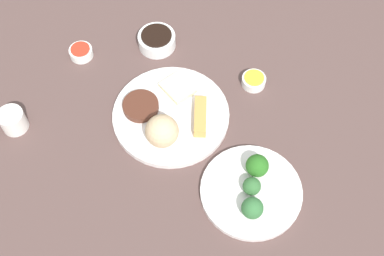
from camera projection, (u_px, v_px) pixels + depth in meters
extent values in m
cube|color=brown|center=(165.00, 111.00, 1.25)|extent=(2.20, 2.20, 0.02)
cylinder|color=white|center=(171.00, 115.00, 1.22)|extent=(0.28, 0.28, 0.02)
sphere|color=#D1AE83|center=(162.00, 131.00, 1.14)|extent=(0.08, 0.08, 0.08)
cube|color=#D19247|center=(200.00, 116.00, 1.19)|extent=(0.10, 0.08, 0.03)
cube|color=beige|center=(177.00, 88.00, 1.24)|extent=(0.08, 0.07, 0.01)
cylinder|color=#4E271B|center=(141.00, 106.00, 1.21)|extent=(0.09, 0.09, 0.02)
cylinder|color=white|center=(251.00, 191.00, 1.12)|extent=(0.23, 0.23, 0.01)
sphere|color=#28651E|center=(257.00, 166.00, 1.11)|extent=(0.05, 0.05, 0.05)
sphere|color=#316432|center=(252.00, 186.00, 1.09)|extent=(0.04, 0.04, 0.04)
sphere|color=#326836|center=(252.00, 208.00, 1.06)|extent=(0.05, 0.05, 0.05)
cylinder|color=white|center=(157.00, 41.00, 1.33)|extent=(0.10, 0.10, 0.04)
cylinder|color=black|center=(156.00, 35.00, 1.31)|extent=(0.08, 0.08, 0.00)
cylinder|color=white|center=(81.00, 52.00, 1.31)|extent=(0.06, 0.06, 0.02)
cylinder|color=red|center=(80.00, 49.00, 1.30)|extent=(0.05, 0.05, 0.00)
cylinder|color=white|center=(254.00, 81.00, 1.27)|extent=(0.06, 0.06, 0.02)
cylinder|color=yellow|center=(254.00, 78.00, 1.26)|extent=(0.05, 0.05, 0.00)
cylinder|color=white|center=(13.00, 120.00, 1.19)|extent=(0.06, 0.06, 0.05)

